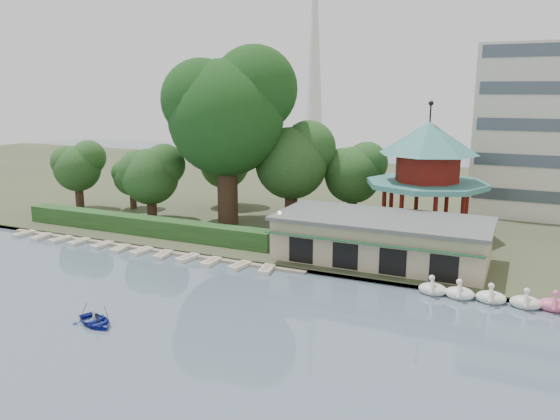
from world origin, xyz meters
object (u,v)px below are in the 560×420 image
Objects in this scene: dock at (147,247)px; big_tree at (228,108)px; rowboat_with_passengers at (95,318)px; boathouse at (381,238)px; pavilion at (427,168)px.

big_tree reaches higher than dock.
boathouse is at bearing 55.79° from rowboat_with_passengers.
pavilion reaches higher than boathouse.
big_tree is 29.99m from rowboat_with_passengers.
big_tree reaches higher than pavilion.
dock is 17.65m from rowboat_with_passengers.
dock is at bearing -148.34° from pavilion.
big_tree is at bearing 73.92° from dock.
pavilion is 2.56× the size of rowboat_with_passengers.
dock is 1.83× the size of boathouse.
rowboat_with_passengers is at bearing -117.56° from pavilion.
boathouse is 0.95× the size of big_tree.
pavilion is at bearing 78.72° from boathouse.
big_tree reaches higher than rowboat_with_passengers.
boathouse is 11.43m from pavilion.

